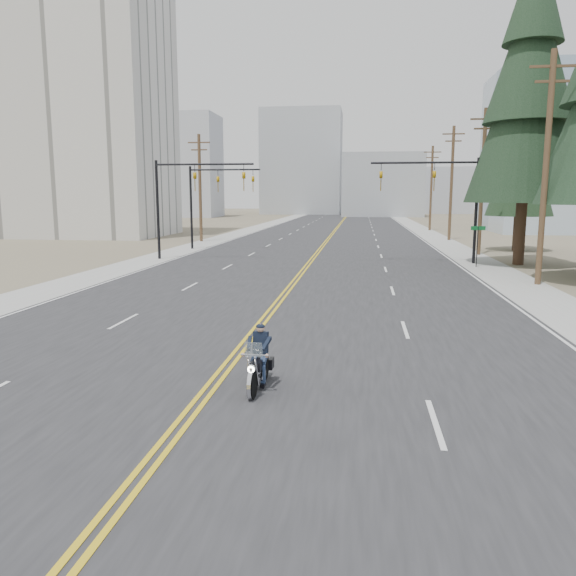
# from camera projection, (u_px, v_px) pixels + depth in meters

# --- Properties ---
(ground_plane) EXTENTS (400.00, 400.00, 0.00)m
(ground_plane) POSITION_uv_depth(u_px,v_px,m) (108.00, 519.00, 7.90)
(ground_plane) COLOR #776D56
(ground_plane) RESTS_ON ground
(road) EXTENTS (20.00, 200.00, 0.01)m
(road) POSITION_uv_depth(u_px,v_px,m) (336.00, 230.00, 76.40)
(road) COLOR #303033
(road) RESTS_ON ground
(sidewalk_left) EXTENTS (3.00, 200.00, 0.01)m
(sidewalk_left) POSITION_uv_depth(u_px,v_px,m) (253.00, 229.00, 77.86)
(sidewalk_left) COLOR #A5A5A0
(sidewalk_left) RESTS_ON ground
(sidewalk_right) EXTENTS (3.00, 200.00, 0.01)m
(sidewalk_right) POSITION_uv_depth(u_px,v_px,m) (422.00, 230.00, 74.93)
(sidewalk_right) COLOR #A5A5A0
(sidewalk_right) RESTS_ON ground
(traffic_mast_left) EXTENTS (7.10, 0.26, 7.00)m
(traffic_mast_left) POSITION_uv_depth(u_px,v_px,m) (185.00, 190.00, 39.56)
(traffic_mast_left) COLOR black
(traffic_mast_left) RESTS_ON ground
(traffic_mast_right) EXTENTS (7.10, 0.26, 7.00)m
(traffic_mast_right) POSITION_uv_depth(u_px,v_px,m) (446.00, 190.00, 37.27)
(traffic_mast_right) COLOR black
(traffic_mast_right) RESTS_ON ground
(traffic_mast_far) EXTENTS (6.10, 0.26, 7.00)m
(traffic_mast_far) POSITION_uv_depth(u_px,v_px,m) (210.00, 192.00, 47.44)
(traffic_mast_far) COLOR black
(traffic_mast_far) RESTS_ON ground
(street_sign) EXTENTS (0.90, 0.06, 2.62)m
(street_sign) POSITION_uv_depth(u_px,v_px,m) (478.00, 239.00, 35.59)
(street_sign) COLOR black
(street_sign) RESTS_ON ground
(utility_pole_b) EXTENTS (2.20, 0.30, 11.50)m
(utility_pole_b) POSITION_uv_depth(u_px,v_px,m) (546.00, 166.00, 27.84)
(utility_pole_b) COLOR brown
(utility_pole_b) RESTS_ON ground
(utility_pole_c) EXTENTS (2.20, 0.30, 11.00)m
(utility_pole_c) POSITION_uv_depth(u_px,v_px,m) (482.00, 180.00, 42.56)
(utility_pole_c) COLOR brown
(utility_pole_c) RESTS_ON ground
(utility_pole_d) EXTENTS (2.20, 0.30, 11.50)m
(utility_pole_d) POSITION_uv_depth(u_px,v_px,m) (452.00, 182.00, 57.20)
(utility_pole_d) COLOR brown
(utility_pole_d) RESTS_ON ground
(utility_pole_e) EXTENTS (2.20, 0.30, 11.00)m
(utility_pole_e) POSITION_uv_depth(u_px,v_px,m) (431.00, 187.00, 73.88)
(utility_pole_e) COLOR brown
(utility_pole_e) RESTS_ON ground
(utility_pole_left) EXTENTS (2.20, 0.30, 10.50)m
(utility_pole_left) POSITION_uv_depth(u_px,v_px,m) (200.00, 186.00, 55.58)
(utility_pole_left) COLOR brown
(utility_pole_left) RESTS_ON ground
(apartment_block) EXTENTS (18.00, 14.00, 30.00)m
(apartment_block) POSITION_uv_depth(u_px,v_px,m) (81.00, 101.00, 62.87)
(apartment_block) COLOR silver
(apartment_block) RESTS_ON ground
(haze_bldg_a) EXTENTS (14.00, 12.00, 22.00)m
(haze_bldg_a) POSITION_uv_depth(u_px,v_px,m) (186.00, 166.00, 123.12)
(haze_bldg_a) COLOR #B7BCC6
(haze_bldg_a) RESTS_ON ground
(haze_bldg_b) EXTENTS (18.00, 14.00, 14.00)m
(haze_bldg_b) POSITION_uv_depth(u_px,v_px,m) (382.00, 185.00, 128.07)
(haze_bldg_b) COLOR #ADB2B7
(haze_bldg_b) RESTS_ON ground
(haze_bldg_c) EXTENTS (16.00, 12.00, 18.00)m
(haze_bldg_c) POSITION_uv_depth(u_px,v_px,m) (552.00, 173.00, 108.99)
(haze_bldg_c) COLOR #B7BCC6
(haze_bldg_c) RESTS_ON ground
(haze_bldg_d) EXTENTS (20.00, 15.00, 26.00)m
(haze_bldg_d) POSITION_uv_depth(u_px,v_px,m) (302.00, 163.00, 144.33)
(haze_bldg_d) COLOR #ADB2B7
(haze_bldg_d) RESTS_ON ground
(haze_bldg_e) EXTENTS (14.00, 14.00, 12.00)m
(haze_bldg_e) POSITION_uv_depth(u_px,v_px,m) (443.00, 191.00, 150.53)
(haze_bldg_e) COLOR #B7BCC6
(haze_bldg_e) RESTS_ON ground
(haze_bldg_f) EXTENTS (12.00, 12.00, 16.00)m
(haze_bldg_f) POSITION_uv_depth(u_px,v_px,m) (147.00, 182.00, 140.20)
(haze_bldg_f) COLOR #ADB2B7
(haze_bldg_f) RESTS_ON ground
(motorcyclist) EXTENTS (0.88, 1.96, 1.51)m
(motorcyclist) POSITION_uv_depth(u_px,v_px,m) (258.00, 358.00, 13.12)
(motorcyclist) COLOR black
(motorcyclist) RESTS_ON ground
(conifer_tall) EXTENTS (7.37, 7.37, 20.48)m
(conifer_tall) POSITION_uv_depth(u_px,v_px,m) (530.00, 80.00, 35.46)
(conifer_tall) COLOR #382619
(conifer_tall) RESTS_ON ground
(conifer_far) EXTENTS (5.40, 5.40, 14.46)m
(conifer_far) POSITION_uv_depth(u_px,v_px,m) (523.00, 149.00, 45.80)
(conifer_far) COLOR #382619
(conifer_far) RESTS_ON ground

